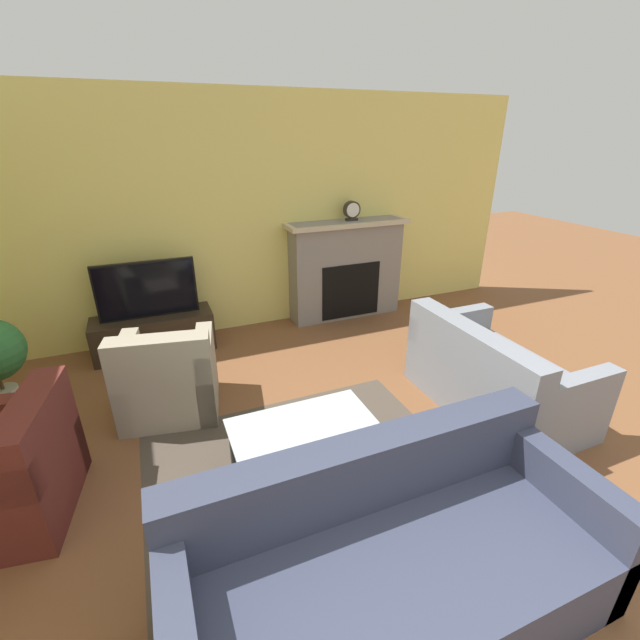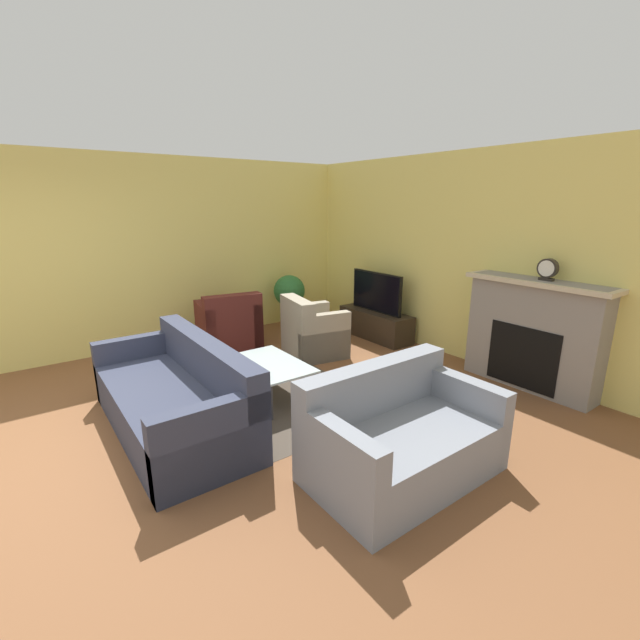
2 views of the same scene
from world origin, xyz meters
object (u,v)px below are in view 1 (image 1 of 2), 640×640
couch_sectional (393,565)px  armchair_by_window (6,477)px  armchair_accent (169,381)px  couch_loveseat (493,379)px  mantel_clock (352,210)px  tv (147,290)px  coffee_table (305,432)px

couch_sectional → armchair_by_window: (-1.90, 1.41, 0.02)m
armchair_by_window → armchair_accent: same height
couch_sectional → couch_loveseat: (1.72, 1.17, 0.00)m
couch_sectional → couch_loveseat: same height
couch_sectional → mantel_clock: bearing=67.0°
tv → armchair_by_window: (-0.96, -2.03, -0.42)m
couch_sectional → mantel_clock: 4.03m
tv → mantel_clock: size_ratio=4.28×
armchair_by_window → mantel_clock: 4.18m
armchair_accent → mantel_clock: bearing=-139.4°
couch_sectional → armchair_by_window: same height
couch_loveseat → armchair_by_window: 3.63m
armchair_by_window → mantel_clock: bearing=130.9°
couch_sectional → armchair_accent: same height
tv → mantel_clock: 2.55m
coffee_table → mantel_clock: bearing=57.9°
couch_sectional → mantel_clock: size_ratio=9.04×
couch_sectional → couch_loveseat: bearing=34.2°
couch_sectional → tv: bearing=105.3°
armchair_by_window → coffee_table: 1.87m
couch_loveseat → couch_sectional: bearing=124.2°
coffee_table → armchair_by_window: bearing=169.0°
tv → mantel_clock: mantel_clock is taller
couch_sectional → mantel_clock: mantel_clock is taller
tv → armchair_by_window: tv is taller
tv → armchair_by_window: bearing=-115.2°
couch_sectional → armchair_accent: bearing=112.0°
tv → couch_sectional: bearing=-74.7°
armchair_accent → mantel_clock: mantel_clock is taller
couch_loveseat → mantel_clock: mantel_clock is taller
tv → coffee_table: 2.57m
armchair_by_window → coffee_table: size_ratio=0.91×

